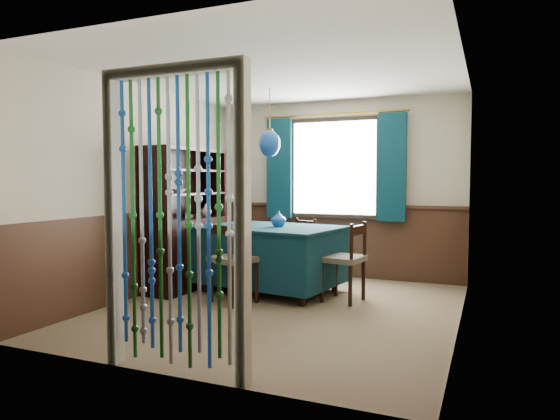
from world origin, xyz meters
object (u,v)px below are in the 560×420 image
at_px(chair_near, 232,260).
at_px(vase_table, 278,219).
at_px(dining_table, 270,254).
at_px(chair_right, 345,259).
at_px(chair_left, 205,246).
at_px(bowl_shelf, 176,191).
at_px(chair_far, 298,248).
at_px(sideboard, 186,240).
at_px(pendant_lamp, 270,143).
at_px(vase_sideboard, 206,210).

relative_size(chair_near, vase_table, 5.14).
distance_m(dining_table, chair_right, 1.00).
height_order(dining_table, chair_left, chair_left).
bearing_deg(bowl_shelf, chair_near, -13.95).
relative_size(chair_far, bowl_shelf, 3.59).
relative_size(sideboard, vase_table, 9.99).
xyz_separation_m(pendant_lamp, vase_sideboard, (-1.04, 0.20, -0.84)).
xyz_separation_m(dining_table, chair_right, (1.00, -0.12, 0.01)).
relative_size(dining_table, chair_left, 1.93).
xyz_separation_m(chair_left, vase_table, (1.11, -0.09, 0.40)).
xyz_separation_m(dining_table, pendant_lamp, (0.00, 0.00, 1.36)).
xyz_separation_m(chair_near, chair_left, (-0.83, 0.78, 0.02)).
distance_m(chair_right, sideboard, 2.10).
bearing_deg(pendant_lamp, vase_table, 0.58).
relative_size(dining_table, pendant_lamp, 2.19).
bearing_deg(chair_far, chair_near, 104.65).
bearing_deg(bowl_shelf, chair_right, 9.71).
bearing_deg(chair_near, dining_table, 100.13).
xyz_separation_m(dining_table, bowl_shelf, (-1.04, -0.47, 0.78)).
xyz_separation_m(chair_near, vase_sideboard, (-0.87, 0.89, 0.50)).
bearing_deg(vase_sideboard, chair_far, 25.64).
relative_size(chair_right, sideboard, 0.51).
distance_m(sideboard, bowl_shelf, 0.70).
height_order(dining_table, chair_right, chair_right).
xyz_separation_m(chair_left, vase_sideboard, (-0.04, 0.11, 0.48)).
distance_m(chair_right, bowl_shelf, 2.20).
bearing_deg(chair_near, chair_left, 160.08).
relative_size(chair_left, bowl_shelf, 4.03).
relative_size(chair_left, sideboard, 0.53).
bearing_deg(chair_far, bowl_shelf, 71.91).
bearing_deg(sideboard, chair_near, -26.32).
bearing_deg(chair_right, pendant_lamp, 92.14).
height_order(chair_far, chair_left, chair_left).
height_order(dining_table, vase_table, vase_table).
relative_size(pendant_lamp, vase_sideboard, 4.55).
height_order(dining_table, sideboard, sideboard).
relative_size(chair_far, vase_sideboard, 4.62).
bearing_deg(bowl_shelf, chair_left, 85.46).
height_order(chair_near, bowl_shelf, bowl_shelf).
height_order(chair_right, pendant_lamp, pendant_lamp).
relative_size(chair_left, chair_right, 1.05).
height_order(chair_far, bowl_shelf, bowl_shelf).
xyz_separation_m(pendant_lamp, bowl_shelf, (-1.04, -0.47, -0.58)).
bearing_deg(vase_sideboard, sideboard, -99.08).
bearing_deg(vase_table, chair_near, -111.99).
bearing_deg(vase_sideboard, dining_table, -11.06).
bearing_deg(bowl_shelf, vase_table, 22.26).
xyz_separation_m(chair_right, bowl_shelf, (-2.03, -0.35, 0.77)).
xyz_separation_m(chair_near, vase_table, (0.28, 0.69, 0.41)).
bearing_deg(chair_near, pendant_lamp, 100.13).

